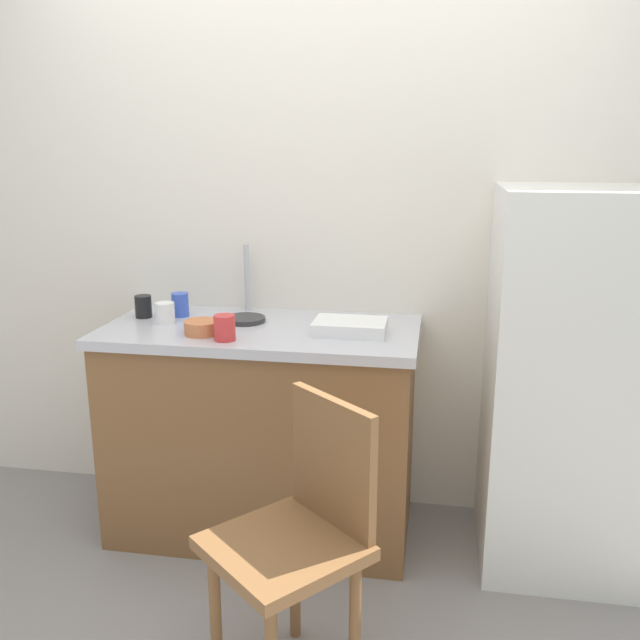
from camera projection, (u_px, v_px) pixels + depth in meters
ground_plane at (269, 631)px, 2.32m from camera, size 8.00×8.00×0.00m
back_wall at (319, 220)px, 2.95m from camera, size 4.80×0.10×2.58m
cabinet_base at (264, 434)px, 2.86m from camera, size 1.23×0.60×0.86m
countertop at (261, 331)px, 2.75m from camera, size 1.27×0.64×0.04m
faucet at (247, 278)px, 2.97m from camera, size 0.02×0.02×0.29m
refrigerator at (563, 382)px, 2.59m from camera, size 0.56×0.60×1.46m
chair at (300, 532)px, 2.01m from camera, size 0.56×0.56×0.89m
dish_tray at (350, 327)px, 2.64m from camera, size 0.28×0.20×0.05m
terracotta_bowl at (202, 327)px, 2.63m from camera, size 0.14×0.14×0.05m
hotplate at (245, 319)px, 2.81m from camera, size 0.17×0.17×0.02m
cup_black at (143, 307)px, 2.88m from camera, size 0.07×0.07×0.09m
cup_white at (165, 313)px, 2.78m from camera, size 0.08×0.08×0.09m
cup_blue at (180, 305)px, 2.89m from camera, size 0.07×0.07×0.10m
cup_red at (225, 328)px, 2.54m from camera, size 0.08×0.08×0.10m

